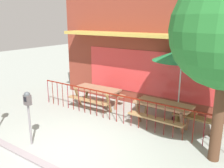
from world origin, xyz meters
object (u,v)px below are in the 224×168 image
patio_umbrella (182,55)px  patio_bench (195,121)px  picnic_table_right (163,108)px  picnic_table_left (97,92)px  parking_meter_near (28,104)px

patio_umbrella → patio_bench: size_ratio=1.73×
patio_umbrella → picnic_table_right: bearing=-106.8°
picnic_table_right → patio_umbrella: size_ratio=0.75×
picnic_table_left → picnic_table_right: (2.80, -0.15, 0.00)m
picnic_table_left → parking_meter_near: (0.30, -3.33, 0.56)m
picnic_table_left → patio_umbrella: patio_umbrella is taller
patio_bench → parking_meter_near: size_ratio=0.93×
picnic_table_left → patio_bench: picnic_table_left is taller
picnic_table_left → patio_bench: size_ratio=1.30×
patio_umbrella → picnic_table_left: bearing=-168.8°
picnic_table_left → picnic_table_right: same height
picnic_table_left → parking_meter_near: parking_meter_near is taller
patio_umbrella → parking_meter_near: 4.89m
picnic_table_left → patio_bench: bearing=0.7°
patio_umbrella → patio_bench: bearing=-36.4°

